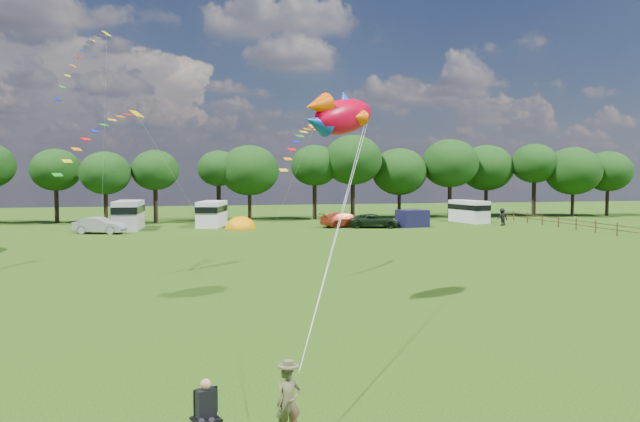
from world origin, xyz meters
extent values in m
plane|color=black|center=(0.00, 0.00, 0.00)|extent=(180.00, 180.00, 0.00)
cylinder|color=black|center=(-20.03, 56.31, 1.95)|extent=(0.47, 0.47, 3.90)
ellipsoid|color=black|center=(-20.03, 56.31, 6.00)|extent=(5.58, 5.58, 4.74)
cylinder|color=black|center=(-14.36, 53.27, 1.78)|extent=(0.44, 0.44, 3.56)
ellipsoid|color=black|center=(-14.36, 53.27, 5.64)|extent=(5.56, 5.56, 4.73)
cylinder|color=black|center=(-9.09, 54.23, 1.98)|extent=(0.47, 0.47, 3.95)
ellipsoid|color=black|center=(-9.09, 54.23, 5.95)|extent=(5.33, 5.33, 4.53)
cylinder|color=black|center=(-1.92, 56.03, 2.17)|extent=(0.50, 0.50, 4.33)
ellipsoid|color=black|center=(-1.92, 56.03, 6.19)|extent=(4.95, 4.95, 4.21)
cylinder|color=black|center=(1.70, 55.56, 1.66)|extent=(0.43, 0.43, 3.31)
ellipsoid|color=black|center=(1.70, 55.56, 5.95)|extent=(7.03, 7.03, 5.98)
cylinder|color=black|center=(9.66, 55.80, 2.18)|extent=(0.50, 0.50, 4.36)
ellipsoid|color=black|center=(9.66, 55.80, 6.56)|extent=(5.84, 5.84, 4.97)
cylinder|color=black|center=(14.25, 54.92, 2.27)|extent=(0.51, 0.51, 4.55)
ellipsoid|color=black|center=(14.25, 54.92, 7.23)|extent=(7.15, 7.15, 6.08)
cylinder|color=black|center=(20.49, 55.63, 1.61)|extent=(0.42, 0.42, 3.21)
ellipsoid|color=black|center=(20.49, 55.63, 5.80)|extent=(6.90, 6.90, 5.86)
cylinder|color=black|center=(26.98, 54.96, 2.09)|extent=(0.48, 0.48, 4.17)
ellipsoid|color=black|center=(26.98, 54.96, 6.86)|extent=(7.16, 7.16, 6.09)
cylinder|color=black|center=(32.97, 56.89, 1.83)|extent=(0.45, 0.45, 3.66)
ellipsoid|color=black|center=(32.97, 56.89, 6.31)|extent=(7.05, 7.05, 5.99)
cylinder|color=black|center=(38.41, 54.37, 2.32)|extent=(0.52, 0.52, 4.65)
ellipsoid|color=black|center=(38.41, 54.37, 6.88)|extent=(5.96, 5.96, 5.06)
cylinder|color=black|center=(43.16, 53.04, 1.59)|extent=(0.42, 0.42, 3.19)
ellipsoid|color=black|center=(43.16, 53.04, 5.89)|extent=(7.23, 7.23, 6.14)
cylinder|color=black|center=(48.55, 53.44, 1.76)|extent=(0.44, 0.44, 3.52)
ellipsoid|color=black|center=(48.55, 53.44, 5.86)|extent=(6.22, 6.22, 5.28)
cylinder|color=#472D19|center=(32.00, 30.00, 0.60)|extent=(0.12, 0.12, 1.20)
cylinder|color=#472D19|center=(32.00, 28.50, 0.95)|extent=(0.08, 3.00, 0.08)
cylinder|color=#472D19|center=(32.00, 28.50, 0.55)|extent=(0.08, 3.00, 0.08)
cylinder|color=#472D19|center=(32.00, 33.00, 0.60)|extent=(0.12, 0.12, 1.20)
cylinder|color=#472D19|center=(32.00, 31.50, 0.95)|extent=(0.08, 3.00, 0.08)
cylinder|color=#472D19|center=(32.00, 31.50, 0.55)|extent=(0.08, 3.00, 0.08)
cylinder|color=#472D19|center=(32.00, 36.00, 0.60)|extent=(0.12, 0.12, 1.20)
cylinder|color=#472D19|center=(32.00, 34.50, 0.95)|extent=(0.08, 3.00, 0.08)
cylinder|color=#472D19|center=(32.00, 34.50, 0.55)|extent=(0.08, 3.00, 0.08)
cylinder|color=#472D19|center=(32.00, 39.00, 0.60)|extent=(0.12, 0.12, 1.20)
cylinder|color=#472D19|center=(32.00, 37.50, 0.95)|extent=(0.08, 3.00, 0.08)
cylinder|color=#472D19|center=(32.00, 37.50, 0.55)|extent=(0.08, 3.00, 0.08)
cylinder|color=#472D19|center=(32.00, 42.00, 0.60)|extent=(0.12, 0.12, 1.20)
cylinder|color=#472D19|center=(32.00, 40.50, 0.95)|extent=(0.08, 3.00, 0.08)
cylinder|color=#472D19|center=(32.00, 40.50, 0.55)|extent=(0.08, 3.00, 0.08)
cylinder|color=#472D19|center=(32.00, 45.00, 0.60)|extent=(0.12, 0.12, 1.20)
cylinder|color=#472D19|center=(32.00, 43.50, 0.95)|extent=(0.08, 3.00, 0.08)
cylinder|color=#472D19|center=(32.00, 43.50, 0.55)|extent=(0.08, 3.00, 0.08)
cylinder|color=#472D19|center=(32.00, 48.00, 0.60)|extent=(0.12, 0.12, 1.20)
cylinder|color=#472D19|center=(32.00, 46.50, 0.95)|extent=(0.08, 3.00, 0.08)
cylinder|color=#472D19|center=(32.00, 46.50, 0.55)|extent=(0.08, 3.00, 0.08)
cylinder|color=#472D19|center=(32.00, 51.00, 0.60)|extent=(0.12, 0.12, 1.20)
cylinder|color=#472D19|center=(32.00, 49.50, 0.95)|extent=(0.08, 3.00, 0.08)
cylinder|color=#472D19|center=(32.00, 49.50, 0.55)|extent=(0.08, 3.00, 0.08)
imported|color=#9B9DA5|center=(-13.61, 42.09, 0.78)|extent=(4.68, 2.87, 1.55)
imported|color=#AC3A1B|center=(10.50, 44.14, 0.77)|extent=(5.49, 3.18, 1.55)
imported|color=black|center=(13.25, 42.81, 0.72)|extent=(5.68, 3.54, 1.44)
cube|color=#B2B2B4|center=(-11.38, 46.35, 1.43)|extent=(2.79, 5.86, 2.86)
cube|color=black|center=(-11.38, 46.35, 2.01)|extent=(2.84, 5.98, 0.68)
cylinder|color=black|center=(-11.49, 44.56, 0.40)|extent=(0.82, 0.35, 0.81)
cylinder|color=black|center=(-11.27, 48.15, 0.40)|extent=(0.82, 0.35, 0.81)
cube|color=white|center=(-3.07, 47.76, 1.34)|extent=(3.56, 5.75, 2.68)
cube|color=black|center=(-3.07, 47.76, 1.88)|extent=(3.63, 5.87, 0.63)
cylinder|color=black|center=(-3.50, 46.13, 0.38)|extent=(0.80, 0.46, 0.75)
cylinder|color=black|center=(-2.65, 49.39, 0.38)|extent=(0.80, 0.46, 0.75)
cube|color=white|center=(25.86, 47.12, 1.25)|extent=(3.06, 5.34, 2.51)
cube|color=black|center=(25.86, 47.12, 1.77)|extent=(3.12, 5.44, 0.59)
cylinder|color=black|center=(26.17, 45.57, 0.35)|extent=(0.74, 0.39, 0.71)
cylinder|color=black|center=(25.56, 48.67, 0.35)|extent=(0.74, 0.39, 0.71)
ellipsoid|color=orange|center=(-0.35, 44.23, 0.02)|extent=(3.09, 3.55, 2.54)
cylinder|color=orange|center=(-0.35, 44.23, 0.04)|extent=(3.24, 3.24, 0.08)
ellipsoid|color=#49576B|center=(11.23, 45.01, 0.02)|extent=(2.90, 3.33, 2.26)
cylinder|color=#49576B|center=(11.23, 45.01, 0.04)|extent=(3.04, 3.04, 0.08)
cube|color=#151436|center=(17.41, 42.80, 0.90)|extent=(3.22, 2.79, 1.79)
imported|color=brown|center=(-3.67, -5.78, 0.77)|extent=(0.60, 0.43, 1.55)
cube|color=black|center=(-5.40, -5.59, 0.48)|extent=(0.69, 0.68, 0.05)
cube|color=black|center=(-5.40, -5.34, 0.78)|extent=(0.53, 0.24, 0.57)
cube|color=black|center=(-5.40, -5.55, 0.81)|extent=(0.46, 0.38, 0.60)
sphere|color=tan|center=(-5.40, -5.57, 1.23)|extent=(0.23, 0.23, 0.23)
ellipsoid|color=red|center=(0.86, 7.32, 8.07)|extent=(3.89, 3.27, 2.17)
ellipsoid|color=#FFB600|center=(0.86, 7.32, 7.90)|extent=(2.43, 2.03, 1.19)
cone|color=#F74F00|center=(-0.50, 6.40, 8.41)|extent=(1.64, 1.53, 1.14)
cone|color=#093EAD|center=(-0.50, 6.40, 7.73)|extent=(1.64, 1.53, 1.14)
cone|color=#093EAD|center=(0.95, 7.38, 8.77)|extent=(1.20, 1.25, 0.97)
sphere|color=white|center=(1.71, 8.38, 8.27)|extent=(0.36, 0.36, 0.36)
sphere|color=black|center=(1.75, 8.47, 8.27)|extent=(0.18, 0.18, 0.18)
cube|color=#F7FF00|center=(-11.35, 30.84, 16.03)|extent=(0.76, 0.80, 0.39)
cube|color=red|center=(-11.62, 30.34, 15.81)|extent=(0.46, 0.62, 0.11)
cube|color=orange|center=(-11.89, 29.85, 15.54)|extent=(0.46, 0.62, 0.12)
cube|color=yellow|center=(-12.16, 29.35, 15.20)|extent=(0.46, 0.62, 0.13)
cube|color=#198C1E|center=(-12.43, 28.86, 14.77)|extent=(0.45, 0.61, 0.14)
cube|color=#0C1EB2|center=(-12.70, 28.36, 14.27)|extent=(0.45, 0.61, 0.15)
cube|color=red|center=(-12.97, 27.87, 13.68)|extent=(0.45, 0.61, 0.16)
cube|color=orange|center=(-13.24, 27.37, 13.02)|extent=(0.44, 0.61, 0.17)
cube|color=yellow|center=(-13.51, 26.88, 12.27)|extent=(0.43, 0.60, 0.18)
cube|color=#198C1E|center=(-13.78, 26.38, 11.45)|extent=(0.43, 0.60, 0.18)
cube|color=#0C1EB2|center=(-14.05, 25.89, 10.54)|extent=(0.42, 0.60, 0.19)
cube|color=#DBAD00|center=(-8.49, 19.26, 9.10)|extent=(0.85, 0.88, 0.41)
cube|color=red|center=(-8.89, 18.81, 9.00)|extent=(0.54, 0.65, 0.12)
cube|color=orange|center=(-9.30, 18.36, 8.85)|extent=(0.54, 0.65, 0.13)
cube|color=yellow|center=(-9.70, 17.91, 8.62)|extent=(0.54, 0.64, 0.14)
cube|color=#198C1E|center=(-10.11, 17.46, 8.31)|extent=(0.53, 0.64, 0.15)
cube|color=#0C1EB2|center=(-10.51, 17.01, 7.92)|extent=(0.53, 0.64, 0.16)
cube|color=red|center=(-10.92, 16.56, 7.46)|extent=(0.53, 0.64, 0.17)
cube|color=orange|center=(-11.32, 16.11, 6.91)|extent=(0.52, 0.63, 0.18)
cube|color=yellow|center=(-11.73, 15.66, 6.28)|extent=(0.51, 0.63, 0.19)
cube|color=#198C1E|center=(-12.13, 15.21, 5.57)|extent=(0.51, 0.62, 0.20)
cube|color=#FCAE1B|center=(1.73, 17.59, 8.35)|extent=(0.75, 0.73, 0.35)
cube|color=red|center=(1.42, 17.05, 8.27)|extent=(0.55, 0.47, 0.10)
cube|color=orange|center=(1.10, 16.51, 8.16)|extent=(0.55, 0.47, 0.11)
cube|color=yellow|center=(0.79, 15.97, 7.97)|extent=(0.55, 0.47, 0.12)
cube|color=#198C1E|center=(0.47, 15.43, 7.70)|extent=(0.54, 0.46, 0.13)
cube|color=#0C1EB2|center=(0.16, 14.89, 7.35)|extent=(0.54, 0.46, 0.14)
cube|color=red|center=(-0.16, 14.35, 6.91)|extent=(0.54, 0.46, 0.14)
cube|color=orange|center=(-0.47, 13.81, 6.40)|extent=(0.54, 0.45, 0.15)
cube|color=yellow|center=(-0.79, 13.27, 5.81)|extent=(0.53, 0.45, 0.16)
imported|color=black|center=(27.63, 42.80, 0.86)|extent=(0.94, 0.71, 1.72)
imported|color=black|center=(27.39, 42.25, 0.94)|extent=(1.26, 0.67, 1.88)
camera|label=1|loc=(-5.77, -18.67, 5.68)|focal=35.00mm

